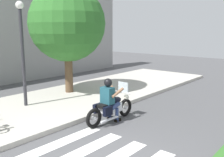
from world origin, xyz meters
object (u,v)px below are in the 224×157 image
(motorcycle, at_px, (111,108))
(street_lamp, at_px, (22,45))
(tree_near_rack, at_px, (67,24))
(rider, at_px, (109,97))

(motorcycle, relative_size, street_lamp, 0.54)
(motorcycle, bearing_deg, tree_near_rack, 69.09)
(motorcycle, relative_size, rider, 1.46)
(rider, height_order, street_lamp, street_lamp)
(motorcycle, xyz_separation_m, rider, (-0.08, 0.01, 0.36))
(motorcycle, xyz_separation_m, tree_near_rack, (1.39, 3.64, 2.71))
(rider, relative_size, tree_near_rack, 0.29)
(tree_near_rack, bearing_deg, rider, -112.02)
(motorcycle, xyz_separation_m, street_lamp, (-1.04, 3.24, 1.93))
(rider, height_order, tree_near_rack, tree_near_rack)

